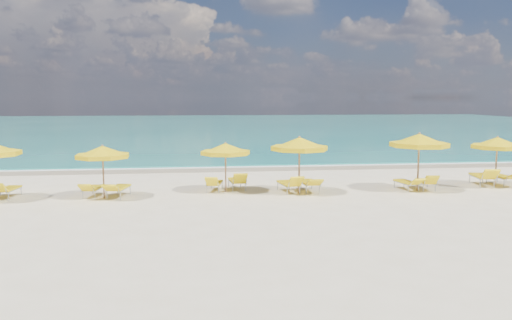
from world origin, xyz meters
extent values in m
plane|color=beige|center=(0.00, 0.00, 0.00)|extent=(120.00, 120.00, 0.00)
cube|color=#167C71|center=(0.00, 48.00, 0.00)|extent=(120.00, 80.00, 0.30)
cube|color=tan|center=(0.00, 7.40, 0.00)|extent=(120.00, 2.60, 0.01)
cube|color=white|center=(0.00, 8.20, 0.00)|extent=(120.00, 1.20, 0.03)
cube|color=white|center=(-6.00, 17.00, 0.00)|extent=(14.00, 0.36, 0.05)
cube|color=white|center=(8.00, 24.00, 0.00)|extent=(18.00, 0.30, 0.05)
cylinder|color=#9C724E|center=(-6.17, -0.21, 1.01)|extent=(0.06, 0.06, 2.02)
cone|color=yellow|center=(-6.17, -0.21, 1.86)|extent=(2.63, 2.63, 0.40)
cylinder|color=yellow|center=(-6.17, -0.21, 1.66)|extent=(2.66, 2.66, 0.16)
sphere|color=#9C724E|center=(-6.17, -0.21, 2.07)|extent=(0.09, 0.09, 0.09)
cylinder|color=#9C724E|center=(-1.39, 0.52, 1.00)|extent=(0.06, 0.06, 2.01)
cone|color=yellow|center=(-1.39, 0.52, 1.85)|extent=(2.30, 2.30, 0.40)
cylinder|color=yellow|center=(-1.39, 0.52, 1.65)|extent=(2.32, 2.32, 0.16)
sphere|color=#9C724E|center=(-1.39, 0.52, 2.05)|extent=(0.09, 0.09, 0.09)
cylinder|color=#9C724E|center=(1.58, -0.12, 1.13)|extent=(0.07, 0.07, 2.27)
cone|color=yellow|center=(1.58, -0.12, 2.08)|extent=(2.39, 2.39, 0.45)
cylinder|color=yellow|center=(1.58, -0.12, 1.86)|extent=(2.41, 2.41, 0.18)
sphere|color=#9C724E|center=(1.58, -0.12, 2.32)|extent=(0.10, 0.10, 0.10)
cylinder|color=#9C724E|center=(6.67, -0.13, 1.18)|extent=(0.07, 0.07, 2.37)
cone|color=yellow|center=(6.67, -0.13, 2.18)|extent=(3.04, 3.04, 0.47)
cylinder|color=yellow|center=(6.67, -0.13, 1.94)|extent=(3.06, 3.06, 0.19)
sphere|color=#9C724E|center=(6.67, -0.13, 2.42)|extent=(0.11, 0.11, 0.11)
cylinder|color=#9C724E|center=(10.52, 0.41, 1.07)|extent=(0.07, 0.07, 2.15)
cone|color=yellow|center=(10.52, 0.41, 1.97)|extent=(2.73, 2.73, 0.43)
cylinder|color=yellow|center=(10.52, 0.41, 1.76)|extent=(2.75, 2.75, 0.17)
sphere|color=#9C724E|center=(10.52, 0.41, 2.19)|extent=(0.10, 0.10, 0.10)
cube|color=yellow|center=(-9.93, 0.44, 0.35)|extent=(0.65, 1.25, 0.07)
cube|color=yellow|center=(-6.66, 0.33, 0.33)|extent=(0.68, 1.21, 0.07)
cube|color=yellow|center=(-6.78, -0.46, 0.48)|extent=(0.58, 0.56, 0.35)
cube|color=yellow|center=(-5.64, 0.10, 0.36)|extent=(0.81, 1.35, 0.08)
cube|color=yellow|center=(-5.82, -0.77, 0.51)|extent=(0.66, 0.66, 0.35)
cube|color=yellow|center=(-1.82, 0.91, 0.33)|extent=(0.74, 1.24, 0.07)
cube|color=yellow|center=(-1.97, 0.15, 0.52)|extent=(0.60, 0.54, 0.42)
cube|color=yellow|center=(-0.88, 1.19, 0.37)|extent=(0.67, 1.32, 0.08)
cube|color=yellow|center=(-0.81, 0.35, 0.59)|extent=(0.61, 0.52, 0.48)
cube|color=yellow|center=(1.18, 0.21, 0.37)|extent=(0.78, 1.37, 0.08)
cube|color=yellow|center=(1.33, -0.65, 0.58)|extent=(0.65, 0.59, 0.47)
cube|color=yellow|center=(2.09, 0.33, 0.38)|extent=(0.63, 1.34, 0.08)
cube|color=yellow|center=(2.12, -0.61, 0.52)|extent=(0.61, 0.61, 0.35)
cube|color=yellow|center=(6.27, 0.15, 0.34)|extent=(0.71, 1.23, 0.07)
cube|color=yellow|center=(6.41, -0.65, 0.47)|extent=(0.60, 0.59, 0.33)
cube|color=yellow|center=(7.14, 0.14, 0.35)|extent=(0.73, 1.28, 0.07)
cube|color=yellow|center=(7.01, -0.66, 0.54)|extent=(0.61, 0.55, 0.43)
cube|color=yellow|center=(10.11, 0.82, 0.41)|extent=(0.90, 1.53, 0.09)
cube|color=yellow|center=(9.93, -0.13, 0.64)|extent=(0.73, 0.68, 0.50)
cube|color=yellow|center=(11.04, 0.85, 0.38)|extent=(0.65, 1.36, 0.08)
camera|label=1|loc=(-2.62, -19.88, 3.90)|focal=35.00mm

